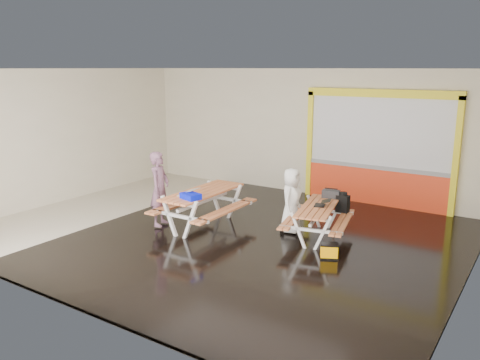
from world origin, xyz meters
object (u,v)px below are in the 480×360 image
Objects in this scene: picnic_table_left at (203,200)px; person_right at (291,200)px; backpack at (343,202)px; dark_case at (289,228)px; person_left at (160,189)px; laptop_left at (188,193)px; toolbox at (331,194)px; laptop_right at (322,204)px; picnic_table_right at (318,214)px; blue_pouch at (191,196)px; fluke_bag at (329,251)px.

picnic_table_left is 1.95m from person_right.
dark_case is at bearing -144.00° from backpack.
laptop_left is at bearing -106.33° from person_left.
laptop_left is 3.34m from backpack.
person_right is 2.21m from laptop_left.
toolbox is (0.59, 0.73, 0.05)m from person_right.
toolbox is (-0.10, 0.70, 0.04)m from laptop_right.
backpack is (0.25, 0.73, 0.11)m from picnic_table_right.
picnic_table_left is at bearing 104.87° from person_right.
blue_pouch is at bearing -148.17° from laptop_right.
blue_pouch reaches higher than dark_case.
person_left is at bearing -159.21° from laptop_right.
laptop_left reaches higher than laptop_right.
dark_case is at bearing 43.14° from blue_pouch.
picnic_table_left is 5.44× the size of laptop_left.
picnic_table_left is at bearing 176.42° from fluke_bag.
person_right is 0.67m from dark_case.
laptop_left is 3.22m from fluke_bag.
person_right is at bearing -140.00° from backpack.
person_left is at bearing -153.52° from dark_case.
person_left is 5.05× the size of dark_case.
picnic_table_right is at bearing -87.01° from person_left.
dark_case is at bearing 51.96° from person_right.
person_left is 4.17× the size of laptop_right.
picnic_table_right is at bearing -154.24° from laptop_right.
dark_case is (-0.70, 0.04, -0.46)m from picnic_table_right.
backpack is (2.71, 1.94, -0.25)m from laptop_left.
person_left is 2.91m from person_right.
laptop_right is at bearing -86.91° from person_left.
blue_pouch is 2.27m from dark_case.
person_left reaches higher than fluke_bag.
toolbox is 1.91m from fluke_bag.
picnic_table_right is at bearing 16.84° from picnic_table_left.
laptop_left is 1.02× the size of laptop_right.
person_left reaches higher than person_right.
dark_case is at bearing 179.07° from laptop_right.
backpack is (3.50, 1.96, -0.23)m from person_left.
person_right is at bearing 22.16° from picnic_table_left.
person_right is 1.14m from backpack.
fluke_bag is (0.69, -1.66, -0.64)m from toolbox.
backpack is at bearing -57.30° from person_right.
laptop_right is 1.02× the size of fluke_bag.
blue_pouch is 1.03× the size of fluke_bag.
picnic_table_right is 5.11× the size of toolbox.
person_right is 4.16× the size of dark_case.
person_right reaches higher than backpack.
picnic_table_right is 5.09× the size of laptop_left.
picnic_table_right is 1.24× the size of person_left.
picnic_table_right is 0.84m from dark_case.
toolbox is 0.32m from backpack.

